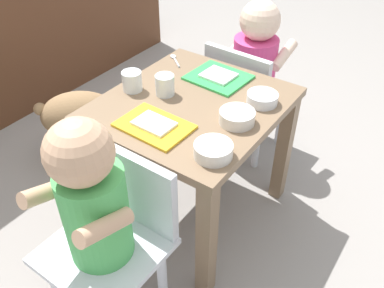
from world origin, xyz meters
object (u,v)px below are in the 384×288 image
dining_table (192,126)px  dog (85,115)px  seated_child_right (253,64)px  food_tray_left (154,125)px  seated_child_left (98,207)px  cereal_bowl_left_side (262,98)px  food_tray_right (218,77)px  spoon_by_left_tray (175,59)px  water_cup_right (132,82)px  veggie_bowl_near (237,116)px  cereal_bowl_right_side (213,150)px  water_cup_left (165,86)px

dining_table → dog: 0.55m
seated_child_right → food_tray_left: size_ratio=3.14×
seated_child_left → cereal_bowl_left_side: seated_child_left is taller
dog → food_tray_right: (0.15, -0.52, 0.26)m
food_tray_left → spoon_by_left_tray: (0.35, 0.19, -0.00)m
seated_child_left → water_cup_right: bearing=30.7°
seated_child_right → cereal_bowl_left_side: 0.38m
veggie_bowl_near → cereal_bowl_left_side: size_ratio=1.08×
food_tray_right → spoon_by_left_tray: (0.02, 0.19, -0.00)m
seated_child_left → food_tray_right: bearing=4.7°
cereal_bowl_right_side → veggie_bowl_near: same height
seated_child_right → food_tray_left: 0.60m
dog → spoon_by_left_tray: spoon_by_left_tray is taller
veggie_bowl_near → food_tray_left: bearing=130.8°
seated_child_left → cereal_bowl_right_side: bearing=-29.7°
veggie_bowl_near → cereal_bowl_left_side: veggie_bowl_near is taller
seated_child_left → water_cup_left: (0.42, 0.13, 0.08)m
food_tray_right → water_cup_left: (-0.17, 0.08, 0.02)m
food_tray_right → water_cup_right: water_cup_right is taller
dining_table → veggie_bowl_near: bearing=-95.5°
food_tray_left → veggie_bowl_near: veggie_bowl_near is taller
seated_child_left → dog: (0.45, 0.57, -0.21)m
dog → spoon_by_left_tray: size_ratio=4.30×
seated_child_right → cereal_bowl_right_side: bearing=-161.0°
dog → cereal_bowl_left_side: (0.10, -0.70, 0.28)m
veggie_bowl_near → spoon_by_left_tray: (0.20, 0.37, -0.02)m
seated_child_right → food_tray_right: (-0.27, -0.01, 0.07)m
water_cup_left → spoon_by_left_tray: 0.23m
food_tray_right → spoon_by_left_tray: bearing=82.7°
cereal_bowl_right_side → seated_child_left: bearing=150.3°
water_cup_left → veggie_bowl_near: water_cup_left is taller
spoon_by_left_tray → dining_table: bearing=-132.6°
food_tray_left → cereal_bowl_left_side: cereal_bowl_left_side is taller
dog → water_cup_left: (-0.02, -0.43, 0.29)m
cereal_bowl_left_side → water_cup_left: bearing=115.0°
spoon_by_left_tray → food_tray_left: bearing=-151.1°
dining_table → water_cup_left: water_cup_left is taller
water_cup_left → food_tray_right: bearing=-25.1°
water_cup_right → water_cup_left: bearing=-69.1°
seated_child_left → cereal_bowl_right_side: (0.26, -0.15, 0.07)m
water_cup_right → food_tray_right: bearing=-40.3°
food_tray_left → cereal_bowl_left_side: (0.28, -0.18, 0.01)m
water_cup_right → seated_child_left: bearing=-149.3°
food_tray_left → water_cup_right: 0.22m
food_tray_right → seated_child_right: bearing=2.5°
water_cup_left → veggie_bowl_near: size_ratio=0.64×
dining_table → food_tray_right: bearing=3.7°
dining_table → dog: (0.01, 0.53, -0.17)m
dining_table → water_cup_left: 0.15m
seated_child_right → spoon_by_left_tray: (-0.25, 0.18, 0.07)m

